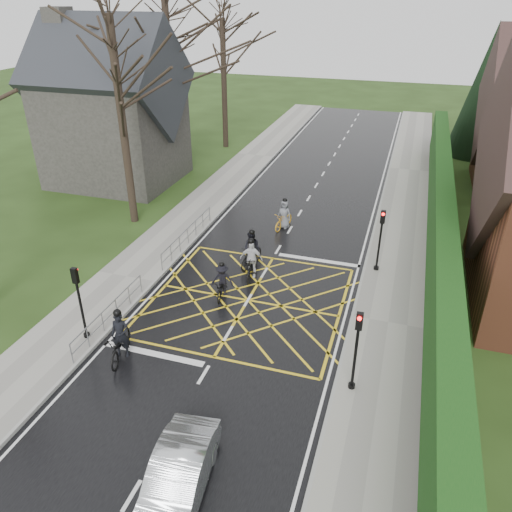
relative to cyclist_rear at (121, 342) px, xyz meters
The scene contains 22 objects.
ground 5.98m from the cyclist_rear, 56.66° to the left, with size 120.00×120.00×0.00m, color #1F3311.
road 5.98m from the cyclist_rear, 56.66° to the left, with size 9.00×80.00×0.01m, color black.
sidewalk_right 10.53m from the cyclist_rear, 28.19° to the left, with size 3.00×80.00×0.15m, color gray.
sidewalk_left 5.70m from the cyclist_rear, 118.82° to the left, with size 3.00×80.00×0.15m, color gray.
stone_wall 15.55m from the cyclist_rear, 44.87° to the left, with size 0.50×38.00×0.70m, color slate.
hedge 15.61m from the cyclist_rear, 44.87° to the left, with size 0.90×38.00×2.80m, color #0F3A10.
conifer 34.27m from the cyclist_rear, 65.65° to the left, with size 4.60×4.60×10.00m.
church 20.28m from the cyclist_rear, 121.18° to the left, with size 8.80×7.80×11.00m.
tree_near 14.34m from the cyclist_rear, 117.60° to the left, with size 9.24×9.24×11.44m.
tree_mid 21.64m from the cyclist_rear, 109.54° to the left, with size 10.08×10.08×12.48m.
tree_far 28.39m from the cyclist_rear, 102.61° to the left, with size 8.40×8.40×10.40m.
railing_south 2.02m from the cyclist_rear, 133.31° to the left, with size 0.05×5.04×1.03m.
railing_north 9.07m from the cyclist_rear, 98.77° to the left, with size 0.05×6.04×1.03m.
traffic_light_ne 12.45m from the cyclist_rear, 47.59° to the left, with size 0.24×0.31×3.21m.
traffic_light_se 8.46m from the cyclist_rear, ahead, with size 0.24×0.31×3.21m.
traffic_light_sw 2.14m from the cyclist_rear, 165.59° to the left, with size 0.24×0.31×3.21m.
cyclist_rear is the anchor object (origin of this frame).
cyclist_back 8.33m from the cyclist_rear, 72.73° to the left, with size 0.99×2.02×1.95m.
cyclist_mid 5.42m from the cyclist_rear, 67.76° to the left, with size 1.07×1.79×1.67m.
cyclist_front 7.47m from the cyclist_rear, 68.34° to the left, with size 1.13×2.05×1.99m.
cyclist_lead 12.96m from the cyclist_rear, 77.22° to the left, with size 1.07×1.95×1.80m.
car 6.45m from the cyclist_rear, 45.91° to the right, with size 1.41×4.04×1.33m, color silver.
Camera 1 is at (5.85, -17.32, 12.15)m, focal length 35.00 mm.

